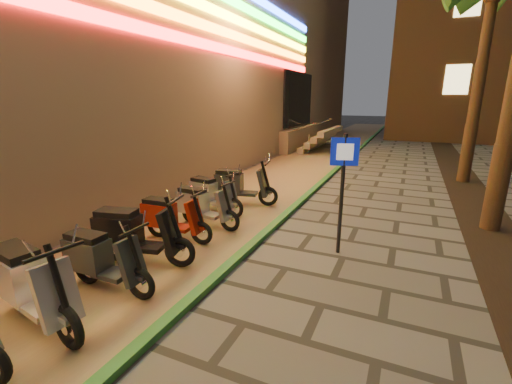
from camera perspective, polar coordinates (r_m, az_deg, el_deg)
The scene contains 11 objects.
parking_strip at distance 12.90m, azimuth 3.92°, elevation 2.50°, with size 3.40×60.00×0.01m, color #8C7251.
green_curb at distance 12.42m, azimuth 11.30°, elevation 1.95°, with size 0.18×60.00×0.10m, color #296F2D.
planting_strip at distance 7.60m, azimuth 36.75°, elevation -9.94°, with size 1.20×40.00×0.02m, color black.
pedestrian_sign at distance 6.40m, azimuth 14.28°, elevation 2.27°, with size 0.48×0.19×2.27m.
scooter_4 at distance 5.40m, azimuth -33.60°, elevation -12.65°, with size 1.85×0.78×1.30m.
scooter_5 at distance 5.83m, azimuth -24.57°, elevation -10.11°, with size 1.61×0.57×1.14m.
scooter_6 at distance 6.45m, azimuth -19.83°, elevation -6.57°, with size 1.82×0.87×1.28m.
scooter_7 at distance 7.32m, azimuth -14.28°, elevation -4.09°, with size 1.59×0.56×1.12m.
scooter_8 at distance 7.95m, azimuth -9.09°, elevation -2.18°, with size 1.62×0.57×1.14m.
scooter_9 at distance 8.87m, azimuth -7.55°, elevation -0.27°, with size 1.63×0.69×1.14m.
scooter_10 at distance 9.48m, azimuth -2.97°, elevation 1.15°, with size 1.78×0.80×1.25m.
Camera 1 is at (1.75, -1.80, 2.86)m, focal length 24.00 mm.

